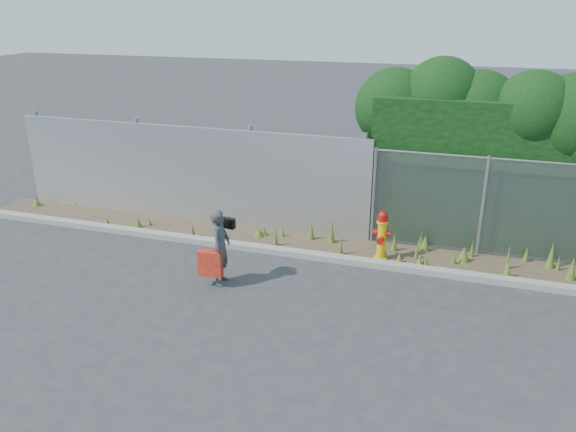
# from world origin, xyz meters

# --- Properties ---
(ground) EXTENTS (80.00, 80.00, 0.00)m
(ground) POSITION_xyz_m (0.00, 0.00, 0.00)
(ground) COLOR #323234
(ground) RESTS_ON ground
(curb) EXTENTS (16.00, 0.22, 0.12)m
(curb) POSITION_xyz_m (0.00, 1.80, 0.06)
(curb) COLOR gray
(curb) RESTS_ON ground
(weed_strip) EXTENTS (16.00, 1.34, 0.54)m
(weed_strip) POSITION_xyz_m (0.51, 2.45, 0.11)
(weed_strip) COLOR #49392A
(weed_strip) RESTS_ON ground
(corrugated_fence) EXTENTS (8.50, 0.21, 2.30)m
(corrugated_fence) POSITION_xyz_m (-3.25, 3.01, 1.10)
(corrugated_fence) COLOR #A7A9AE
(corrugated_fence) RESTS_ON ground
(chainlink_fence) EXTENTS (6.50, 0.07, 2.05)m
(chainlink_fence) POSITION_xyz_m (4.25, 3.00, 1.03)
(chainlink_fence) COLOR gray
(chainlink_fence) RESTS_ON ground
(hedge) EXTENTS (7.84, 2.13, 3.76)m
(hedge) POSITION_xyz_m (4.30, 4.00, 2.08)
(hedge) COLOR black
(hedge) RESTS_ON ground
(fire_hydrant) EXTENTS (0.35, 0.31, 1.04)m
(fire_hydrant) POSITION_xyz_m (1.38, 2.14, 0.51)
(fire_hydrant) COLOR yellow
(fire_hydrant) RESTS_ON ground
(woman) EXTENTS (0.40, 0.56, 1.42)m
(woman) POSITION_xyz_m (-1.21, 0.29, 0.71)
(woman) COLOR #106660
(woman) RESTS_ON ground
(red_tote_bag) EXTENTS (0.43, 0.16, 0.56)m
(red_tote_bag) POSITION_xyz_m (-1.33, 0.11, 0.45)
(red_tote_bag) COLOR #A00927
(black_shoulder_bag) EXTENTS (0.25, 0.10, 0.18)m
(black_shoulder_bag) POSITION_xyz_m (-1.15, 0.55, 1.08)
(black_shoulder_bag) COLOR black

